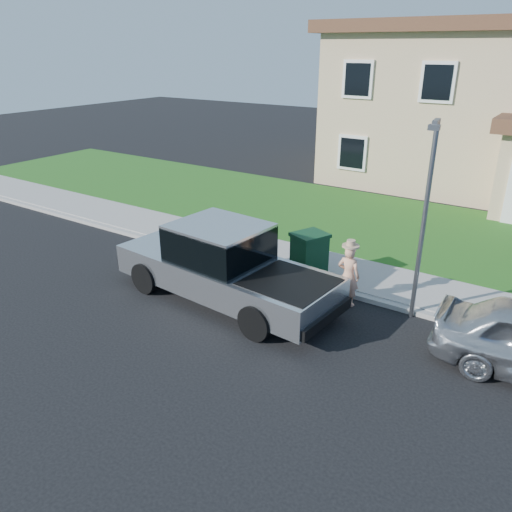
{
  "coord_description": "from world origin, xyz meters",
  "views": [
    {
      "loc": [
        6.27,
        -7.79,
        5.85
      ],
      "look_at": [
        0.16,
        1.39,
        1.2
      ],
      "focal_mm": 35.0,
      "sensor_mm": 36.0,
      "label": 1
    }
  ],
  "objects_px": {
    "pickup_truck": "(224,266)",
    "trash_bin": "(309,255)",
    "street_lamp": "(425,212)",
    "woman": "(349,275)"
  },
  "relations": [
    {
      "from": "pickup_truck",
      "to": "trash_bin",
      "type": "xyz_separation_m",
      "value": [
        1.25,
        2.09,
        -0.14
      ]
    },
    {
      "from": "pickup_truck",
      "to": "trash_bin",
      "type": "distance_m",
      "value": 2.44
    },
    {
      "from": "woman",
      "to": "pickup_truck",
      "type": "bearing_deg",
      "value": 28.62
    },
    {
      "from": "pickup_truck",
      "to": "woman",
      "type": "distance_m",
      "value": 3.02
    },
    {
      "from": "pickup_truck",
      "to": "street_lamp",
      "type": "height_order",
      "value": "street_lamp"
    },
    {
      "from": "pickup_truck",
      "to": "street_lamp",
      "type": "bearing_deg",
      "value": 26.83
    },
    {
      "from": "pickup_truck",
      "to": "street_lamp",
      "type": "distance_m",
      "value": 4.8
    },
    {
      "from": "woman",
      "to": "street_lamp",
      "type": "xyz_separation_m",
      "value": [
        1.52,
        0.24,
        1.79
      ]
    },
    {
      "from": "street_lamp",
      "to": "pickup_truck",
      "type": "bearing_deg",
      "value": -165.34
    },
    {
      "from": "trash_bin",
      "to": "pickup_truck",
      "type": "bearing_deg",
      "value": -97.81
    }
  ]
}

